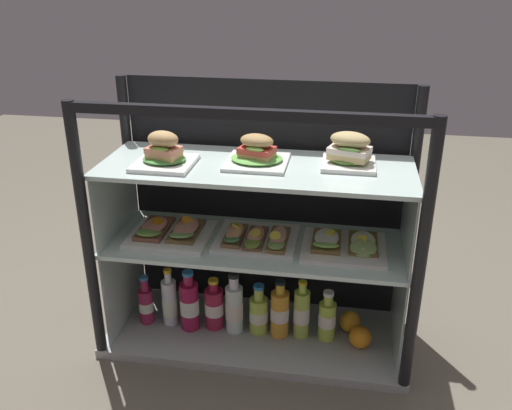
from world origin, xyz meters
TOP-DOWN VIEW (x-y plane):
  - ground_plane at (0.00, 0.00)m, footprint 6.00×6.00m
  - case_base_deck at (0.00, 0.00)m, footprint 1.12×0.45m
  - case_frame at (0.00, 0.10)m, footprint 1.12×0.45m
  - riser_lower_tier at (0.00, 0.00)m, footprint 1.05×0.37m
  - shelf_lower_glass at (0.00, 0.00)m, footprint 1.07×0.39m
  - riser_upper_tier at (0.00, 0.00)m, footprint 1.05×0.37m
  - shelf_upper_glass at (0.00, 0.00)m, footprint 1.07×0.39m
  - plated_roll_sandwich_right_of_center at (-0.30, -0.05)m, footprint 0.20×0.20m
  - plated_roll_sandwich_near_left_corner at (-0.00, 0.02)m, footprint 0.21×0.21m
  - plated_roll_sandwich_far_left at (0.31, 0.05)m, footprint 0.18×0.18m
  - open_sandwich_tray_near_right_corner at (-0.31, -0.01)m, footprint 0.29×0.26m
  - open_sandwich_tray_far_left at (-0.00, -0.00)m, footprint 0.29×0.26m
  - open_sandwich_tray_far_right at (0.31, 0.00)m, footprint 0.29×0.26m
  - juice_bottle_front_fourth at (-0.43, -0.01)m, footprint 0.06×0.06m
  - juice_bottle_front_second at (-0.34, -0.01)m, footprint 0.06×0.06m
  - juice_bottle_back_right at (-0.25, -0.02)m, footprint 0.07×0.07m
  - juice_bottle_back_center at (-0.16, -0.00)m, footprint 0.07×0.07m
  - juice_bottle_near_post at (-0.08, -0.01)m, footprint 0.07×0.07m
  - juice_bottle_back_left at (0.01, -0.00)m, footprint 0.07×0.07m
  - juice_bottle_front_right_end at (0.09, -0.01)m, footprint 0.07×0.07m
  - juice_bottle_front_middle at (0.17, -0.00)m, footprint 0.06×0.06m
  - juice_bottle_front_left_end at (0.27, -0.00)m, footprint 0.07×0.07m
  - orange_fruit_beside_bottles at (0.40, -0.03)m, footprint 0.08×0.08m
  - orange_fruit_near_left_post at (0.36, 0.06)m, footprint 0.08×0.08m

SIDE VIEW (x-z plane):
  - ground_plane at x=0.00m, z-range -0.02..0.00m
  - case_base_deck at x=0.00m, z-range 0.00..0.03m
  - orange_fruit_near_left_post at x=0.36m, z-range 0.03..0.12m
  - orange_fruit_beside_bottles at x=0.40m, z-range 0.03..0.12m
  - juice_bottle_back_left at x=0.01m, z-range 0.01..0.22m
  - juice_bottle_front_fourth at x=-0.43m, z-range 0.01..0.22m
  - juice_bottle_front_left_end at x=0.27m, z-range 0.02..0.22m
  - juice_bottle_back_center at x=-0.16m, z-range 0.02..0.23m
  - juice_bottle_front_second at x=-0.34m, z-range 0.01..0.25m
  - juice_bottle_front_right_end at x=0.09m, z-range 0.01..0.25m
  - juice_bottle_front_middle at x=0.17m, z-range 0.02..0.25m
  - juice_bottle_near_post at x=-0.08m, z-range 0.01..0.26m
  - juice_bottle_back_right at x=-0.25m, z-range 0.01..0.26m
  - riser_lower_tier at x=0.00m, z-range 0.03..0.40m
  - shelf_lower_glass at x=0.00m, z-range 0.40..0.42m
  - open_sandwich_tray_far_right at x=0.31m, z-range 0.41..0.46m
  - open_sandwich_tray_far_left at x=0.00m, z-range 0.41..0.47m
  - open_sandwich_tray_near_right_corner at x=-0.31m, z-range 0.41..0.47m
  - case_frame at x=0.00m, z-range 0.04..1.00m
  - riser_upper_tier at x=0.00m, z-range 0.42..0.69m
  - shelf_upper_glass at x=0.00m, z-range 0.69..0.71m
  - plated_roll_sandwich_near_left_corner at x=0.00m, z-range 0.69..0.80m
  - plated_roll_sandwich_right_of_center at x=-0.30m, z-range 0.69..0.81m
  - plated_roll_sandwich_far_left at x=0.31m, z-range 0.70..0.82m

